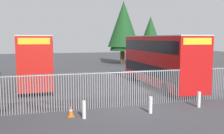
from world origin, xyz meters
name	(u,v)px	position (x,y,z in m)	size (l,w,h in m)	color
ground_plane	(100,84)	(0.00, 8.00, 0.00)	(100.00, 100.00, 0.00)	#3D3D42
palisade_fence	(118,88)	(-0.74, 0.00, 1.18)	(15.98, 0.14, 2.35)	gray
double_decker_bus_near_gate	(160,59)	(4.69, 5.35, 2.42)	(2.54, 10.81, 4.42)	red
double_decker_bus_behind_fence_left	(36,58)	(-5.64, 9.20, 2.42)	(2.54, 10.81, 4.42)	red
bollard_near_left	(84,110)	(-3.15, -1.68, 0.47)	(0.20, 0.20, 0.95)	silver
bollard_center_front	(151,105)	(0.59, -1.79, 0.47)	(0.20, 0.20, 0.95)	silver
bollard_near_right	(199,100)	(3.97, -1.45, 0.47)	(0.20, 0.20, 0.95)	silver
traffic_cone_by_gate	(71,111)	(-3.79, -1.19, 0.29)	(0.34, 0.34, 0.59)	orange
tree_tall_back	(150,32)	(12.80, 25.09, 5.21)	(3.70, 3.70, 7.86)	#4C3823
tree_short_side	(124,24)	(7.88, 24.74, 6.47)	(5.14, 5.14, 10.16)	#4C3823
tree_mid_row	(121,34)	(7.39, 24.29, 4.85)	(3.74, 3.74, 7.53)	#4C3823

